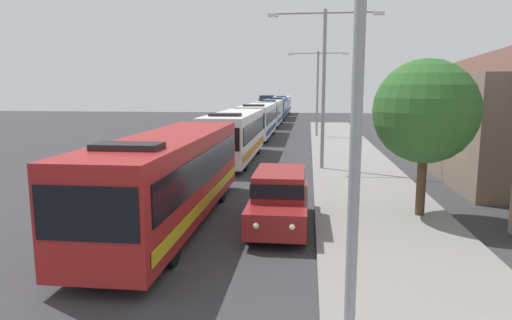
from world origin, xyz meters
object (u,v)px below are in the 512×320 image
roadside_tree (425,112)px  bus_tail_end (283,104)px  bus_fourth_in_line (270,112)px  streetlamp_far (318,84)px  bus_middle (258,120)px  bus_second_in_line (235,134)px  white_suv (280,196)px  bus_rear (277,107)px  streetlamp_mid (324,73)px  streetlamp_near (358,77)px  box_truck_oncoming (267,103)px  bus_lead (170,175)px

roadside_tree → bus_tail_end: bearing=97.5°
bus_fourth_in_line → streetlamp_far: size_ratio=1.34×
bus_tail_end → streetlamp_far: size_ratio=1.54×
roadside_tree → bus_middle: bearing=108.6°
bus_second_in_line → white_suv: bus_second_in_line is taller
bus_second_in_line → bus_rear: same height
bus_middle → streetlamp_mid: bearing=-71.7°
streetlamp_near → streetlamp_mid: (-0.00, 17.59, 0.61)m
white_suv → bus_second_in_line: bearing=105.3°
bus_middle → streetlamp_far: (5.40, 1.23, 3.24)m
box_truck_oncoming → streetlamp_mid: 61.34m
bus_fourth_in_line → streetlamp_far: (5.40, -12.01, 3.24)m
bus_lead → streetlamp_far: (5.40, 28.30, 3.24)m
streetlamp_near → roadside_tree: (3.20, 8.48, -0.99)m
bus_rear → bus_tail_end: bearing=90.0°
bus_rear → bus_tail_end: same height
bus_tail_end → bus_fourth_in_line: bearing=-90.0°
bus_rear → box_truck_oncoming: bus_rear is taller
bus_fourth_in_line → box_truck_oncoming: bus_fourth_in_line is taller
bus_lead → roadside_tree: 8.99m
box_truck_oncoming → bus_middle: bearing=-85.7°
bus_second_in_line → streetlamp_mid: size_ratio=1.30×
bus_second_in_line → bus_fourth_in_line: same height
bus_tail_end → streetlamp_mid: size_ratio=1.39×
streetlamp_mid → roadside_tree: size_ratio=1.57×
bus_fourth_in_line → bus_lead: bearing=-90.0°
streetlamp_near → streetlamp_mid: 17.60m
streetlamp_near → roadside_tree: 9.11m
bus_lead → box_truck_oncoming: size_ratio=1.63×
bus_tail_end → white_suv: 66.55m
bus_lead → bus_second_in_line: size_ratio=1.06×
bus_lead → bus_middle: same height
bus_lead → streetlamp_mid: streetlamp_mid is taller
bus_lead → box_truck_oncoming: 71.40m
white_suv → bus_tail_end: bearing=93.2°
bus_lead → bus_fourth_in_line: size_ratio=1.13×
streetlamp_mid → roadside_tree: streetlamp_mid is taller
bus_lead → bus_second_in_line: (-0.00, 13.62, -0.00)m
bus_rear → bus_lead: bearing=-90.0°
bus_second_in_line → roadside_tree: bearing=-54.4°
streetlamp_mid → streetlamp_near: bearing=-90.0°
streetlamp_mid → bus_middle: bearing=108.3°
box_truck_oncoming → streetlamp_near: 78.75m
bus_second_in_line → bus_tail_end: same height
bus_lead → streetlamp_near: 9.28m
bus_middle → streetlamp_mid: (5.40, -16.36, 3.72)m
white_suv → streetlamp_mid: bearing=80.9°
white_suv → bus_fourth_in_line: bearing=95.3°
white_suv → streetlamp_near: bearing=-76.3°
white_suv → streetlamp_near: streetlamp_near is taller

